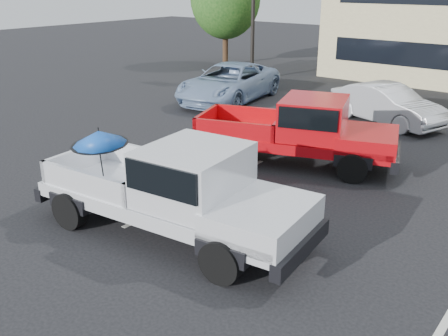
{
  "coord_description": "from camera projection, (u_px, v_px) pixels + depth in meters",
  "views": [
    {
      "loc": [
        4.15,
        -6.32,
        4.7
      ],
      "look_at": [
        -1.37,
        0.74,
        1.3
      ],
      "focal_mm": 40.0,
      "sensor_mm": 36.0,
      "label": 1
    }
  ],
  "objects": [
    {
      "name": "silver_pickup",
      "position": [
        183.0,
        187.0,
        9.35
      ],
      "size": [
        5.85,
        2.54,
        2.06
      ],
      "rotation": [
        0.0,
        0.0,
        0.1
      ],
      "color": "black",
      "rests_on": "ground"
    },
    {
      "name": "blue_suv",
      "position": [
        229.0,
        83.0,
        20.31
      ],
      "size": [
        3.32,
        5.74,
        1.5
      ],
      "primitive_type": "imported",
      "rotation": [
        0.0,
        0.0,
        0.16
      ],
      "color": "#7D96BA",
      "rests_on": "ground"
    },
    {
      "name": "ground",
      "position": [
        260.0,
        266.0,
        8.72
      ],
      "size": [
        90.0,
        90.0,
        0.0
      ],
      "primitive_type": "plane",
      "color": "black",
      "rests_on": "ground"
    },
    {
      "name": "red_pickup",
      "position": [
        307.0,
        129.0,
        13.19
      ],
      "size": [
        5.85,
        3.58,
        1.82
      ],
      "rotation": [
        0.0,
        0.0,
        0.33
      ],
      "color": "black",
      "rests_on": "ground"
    },
    {
      "name": "silver_sedan",
      "position": [
        387.0,
        104.0,
        17.16
      ],
      "size": [
        4.32,
        2.65,
        1.34
      ],
      "primitive_type": "imported",
      "rotation": [
        0.0,
        0.0,
        1.25
      ],
      "color": "#B7B9BF",
      "rests_on": "ground"
    },
    {
      "name": "stripe_left",
      "position": [
        203.0,
        189.0,
        11.92
      ],
      "size": [
        0.12,
        5.0,
        0.01
      ],
      "primitive_type": "cube",
      "color": "silver",
      "rests_on": "ground"
    }
  ]
}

